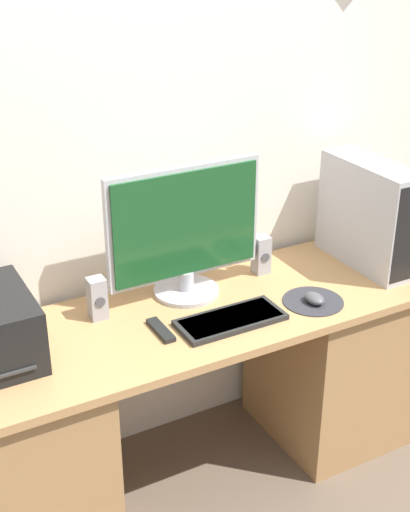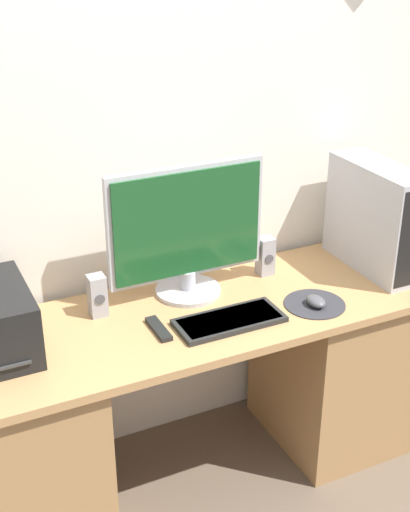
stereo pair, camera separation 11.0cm
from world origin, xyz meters
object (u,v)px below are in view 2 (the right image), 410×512
computer_tower (376,218)px  speaker_right (265,256)px  keyboard (229,320)px  mouse (316,301)px  remote_control (159,329)px  speaker_left (97,296)px  monitor (187,229)px

computer_tower → speaker_right: (-0.40, 0.12, -0.13)m
keyboard → computer_tower: computer_tower is taller
mouse → keyboard: bearing=174.4°
computer_tower → remote_control: bearing=-174.7°
mouse → speaker_left: bearing=158.6°
monitor → keyboard: (0.04, -0.25, -0.23)m
computer_tower → remote_control: size_ratio=2.90×
computer_tower → remote_control: 0.94m
monitor → speaker_left: 0.38m
monitor → remote_control: 0.37m
speaker_left → speaker_right: 0.66m
keyboard → mouse: (0.32, -0.03, 0.01)m
monitor → mouse: (0.35, -0.29, -0.22)m
keyboard → speaker_right: (0.29, 0.26, 0.06)m
monitor → remote_control: monitor is taller
mouse → computer_tower: (0.37, 0.17, 0.18)m
computer_tower → speaker_right: bearing=162.7°
mouse → speaker_left: speaker_left is taller
speaker_right → remote_control: speaker_right is taller
mouse → speaker_right: speaker_right is taller
speaker_left → monitor: bearing=2.5°
keyboard → speaker_right: 0.39m
keyboard → speaker_left: size_ratio=2.48×
monitor → keyboard: monitor is taller
keyboard → remote_control: size_ratio=2.42×
speaker_left → remote_control: 0.24m
computer_tower → remote_control: computer_tower is taller
remote_control → mouse: bearing=-8.9°
speaker_left → speaker_right: same height
speaker_left → keyboard: bearing=-32.7°
mouse → speaker_right: 0.30m
mouse → remote_control: mouse is taller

